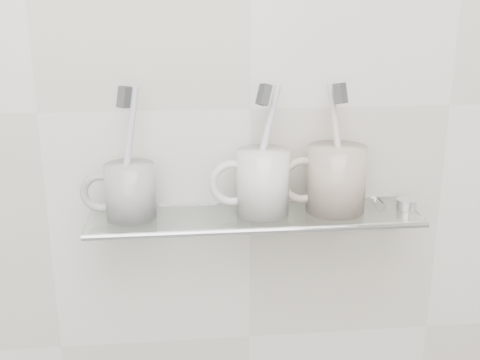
{
  "coord_description": "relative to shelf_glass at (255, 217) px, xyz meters",
  "views": [
    {
      "loc": [
        -0.11,
        0.19,
        1.42
      ],
      "look_at": [
        -0.02,
        1.04,
        1.16
      ],
      "focal_mm": 45.0,
      "sensor_mm": 36.0,
      "label": 1
    }
  ],
  "objects": [
    {
      "name": "bristles_left",
      "position": [
        -0.18,
        0.0,
        0.19
      ],
      "size": [
        0.03,
        0.03,
        0.03
      ],
      "primitive_type": "cube",
      "rotation": [
        -0.14,
        0.11,
        -0.51
      ],
      "color": "#37383A",
      "rests_on": "toothbrush_left"
    },
    {
      "name": "mug_center",
      "position": [
        0.01,
        0.0,
        0.05
      ],
      "size": [
        0.08,
        0.08,
        0.1
      ],
      "primitive_type": "cylinder",
      "rotation": [
        0.0,
        0.0,
        0.04
      ],
      "color": "silver",
      "rests_on": "shelf_glass"
    },
    {
      "name": "wall_back",
      "position": [
        0.0,
        0.06,
        0.15
      ],
      "size": [
        2.5,
        0.0,
        2.5
      ],
      "primitive_type": "plane",
      "rotation": [
        1.57,
        0.0,
        0.0
      ],
      "color": "beige",
      "rests_on": "ground"
    },
    {
      "name": "bracket_right",
      "position": [
        0.21,
        0.05,
        -0.01
      ],
      "size": [
        0.02,
        0.03,
        0.02
      ],
      "primitive_type": "cylinder",
      "rotation": [
        1.57,
        0.0,
        0.0
      ],
      "color": "silver",
      "rests_on": "wall_back"
    },
    {
      "name": "toothbrush_center",
      "position": [
        0.01,
        0.0,
        0.1
      ],
      "size": [
        0.06,
        0.06,
        0.18
      ],
      "primitive_type": "cylinder",
      "rotation": [
        -0.18,
        0.3,
        0.2
      ],
      "color": "silver",
      "rests_on": "mug_center"
    },
    {
      "name": "toothbrush_right",
      "position": [
        0.13,
        0.0,
        0.1
      ],
      "size": [
        0.04,
        0.05,
        0.19
      ],
      "primitive_type": "cylinder",
      "rotation": [
        -0.09,
        -0.22,
        -0.64
      ],
      "color": "beige",
      "rests_on": "mug_right"
    },
    {
      "name": "mug_left",
      "position": [
        -0.18,
        0.0,
        0.05
      ],
      "size": [
        0.08,
        0.08,
        0.08
      ],
      "primitive_type": "cylinder",
      "rotation": [
        0.0,
        0.0,
        0.17
      ],
      "color": "white",
      "rests_on": "shelf_glass"
    },
    {
      "name": "bristles_right",
      "position": [
        0.13,
        0.0,
        0.19
      ],
      "size": [
        0.03,
        0.03,
        0.03
      ],
      "primitive_type": "cube",
      "rotation": [
        -0.09,
        -0.22,
        -0.64
      ],
      "color": "#37383A",
      "rests_on": "toothbrush_right"
    },
    {
      "name": "shelf_glass",
      "position": [
        0.0,
        0.0,
        0.0
      ],
      "size": [
        0.5,
        0.12,
        0.01
      ],
      "primitive_type": "cube",
      "color": "silver",
      "rests_on": "wall_back"
    },
    {
      "name": "bristles_center",
      "position": [
        0.01,
        0.0,
        0.19
      ],
      "size": [
        0.02,
        0.03,
        0.04
      ],
      "primitive_type": "cube",
      "rotation": [
        -0.18,
        0.3,
        0.2
      ],
      "color": "#37383A",
      "rests_on": "toothbrush_center"
    },
    {
      "name": "mug_center_handle",
      "position": [
        -0.03,
        0.0,
        0.05
      ],
      "size": [
        0.07,
        0.01,
        0.07
      ],
      "primitive_type": "torus",
      "rotation": [
        1.57,
        0.0,
        0.0
      ],
      "color": "silver",
      "rests_on": "mug_center"
    },
    {
      "name": "shelf_rail",
      "position": [
        0.0,
        -0.06,
        0.0
      ],
      "size": [
        0.5,
        0.01,
        0.01
      ],
      "primitive_type": "cylinder",
      "rotation": [
        0.0,
        1.57,
        0.0
      ],
      "color": "silver",
      "rests_on": "shelf_glass"
    },
    {
      "name": "chrome_cap",
      "position": [
        0.24,
        0.0,
        0.01
      ],
      "size": [
        0.03,
        0.03,
        0.01
      ],
      "primitive_type": "cylinder",
      "color": "silver",
      "rests_on": "shelf_glass"
    },
    {
      "name": "toothbrush_left",
      "position": [
        -0.18,
        0.0,
        0.1
      ],
      "size": [
        0.04,
        0.03,
        0.19
      ],
      "primitive_type": "cylinder",
      "rotation": [
        -0.14,
        0.11,
        -0.51
      ],
      "color": "#B2B2C6",
      "rests_on": "mug_left"
    },
    {
      "name": "mug_left_handle",
      "position": [
        -0.23,
        0.0,
        0.05
      ],
      "size": [
        0.06,
        0.01,
        0.06
      ],
      "primitive_type": "torus",
      "rotation": [
        1.57,
        0.0,
        0.0
      ],
      "color": "white",
      "rests_on": "mug_left"
    },
    {
      "name": "bracket_left",
      "position": [
        -0.21,
        0.05,
        -0.01
      ],
      "size": [
        0.02,
        0.03,
        0.02
      ],
      "primitive_type": "cylinder",
      "rotation": [
        1.57,
        0.0,
        0.0
      ],
      "color": "silver",
      "rests_on": "wall_back"
    },
    {
      "name": "mug_right_handle",
      "position": [
        0.07,
        0.0,
        0.05
      ],
      "size": [
        0.07,
        0.01,
        0.07
      ],
      "primitive_type": "torus",
      "rotation": [
        1.57,
        0.0,
        0.0
      ],
      "color": "silver",
      "rests_on": "mug_right"
    },
    {
      "name": "mug_right",
      "position": [
        0.13,
        0.0,
        0.05
      ],
      "size": [
        0.11,
        0.11,
        0.1
      ],
      "primitive_type": "cylinder",
      "rotation": [
        0.0,
        0.0,
        -0.24
      ],
      "color": "silver",
      "rests_on": "shelf_glass"
    }
  ]
}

